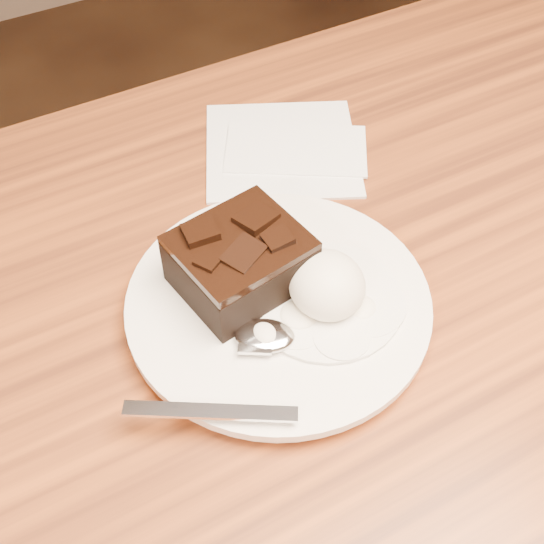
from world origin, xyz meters
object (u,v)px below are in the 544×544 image
spoon (265,337)px  plate (278,307)px  brownie (241,265)px  ice_cream_scoop (327,285)px  napkin (282,148)px

spoon → plate: bearing=-11.8°
brownie → spoon: bearing=-100.5°
ice_cream_scoop → spoon: size_ratio=0.35×
spoon → napkin: spoon is taller
brownie → ice_cream_scoop: bearing=-45.1°
brownie → plate: bearing=-58.2°
brownie → napkin: brownie is taller
spoon → napkin: bearing=-1.0°
brownie → ice_cream_scoop: 0.07m
plate → ice_cream_scoop: size_ratio=3.89×
brownie → ice_cream_scoop: same height
plate → napkin: bearing=59.8°
plate → ice_cream_scoop: bearing=-33.1°
plate → ice_cream_scoop: ice_cream_scoop is taller
ice_cream_scoop → napkin: 0.21m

